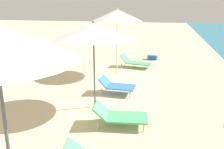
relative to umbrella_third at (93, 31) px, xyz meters
name	(u,v)px	position (x,y,z in m)	size (l,w,h in m)	color
umbrella_third	(93,31)	(0.00, 0.00, 0.00)	(2.25, 2.25, 2.58)	#4C4C51
lounger_third_shoreside	(116,85)	(0.43, 1.26, -1.99)	(1.25, 0.73, 0.58)	blue
lounger_third_inland	(119,115)	(0.93, -1.00, -2.02)	(1.43, 0.81, 0.57)	#4CA572
umbrella_farthest	(117,15)	(-0.01, 3.73, 0.24)	(2.15, 2.15, 2.84)	silver
lounger_farthest_shoreside	(135,62)	(0.66, 4.95, -2.02)	(1.59, 0.91, 0.63)	#4CA572
cooler_box	(153,57)	(1.43, 6.86, -2.15)	(0.57, 0.41, 0.30)	#2659B2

